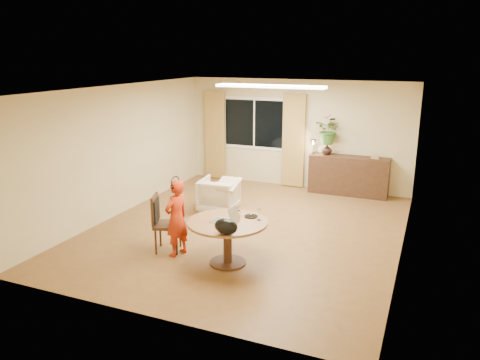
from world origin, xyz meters
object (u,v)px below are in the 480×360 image
Objects in this scene: child at (177,218)px; armchair at (219,195)px; dining_table at (228,230)px; sideboard at (348,176)px; dining_chair at (168,223)px.

child reaches higher than armchair.
sideboard is (1.06, 4.48, -0.10)m from dining_table.
dining_table is 4.61m from sideboard.
dining_table reaches higher than armchair.
child is 2.31m from armchair.
dining_chair reaches higher than sideboard.
armchair is (-0.09, 2.18, -0.13)m from dining_chair.
armchair is (-0.32, 2.27, -0.29)m from child.
dining_table is 0.98× the size of child.
child reaches higher than sideboard.
child is (0.23, -0.09, 0.15)m from dining_chair.
dining_table is 0.68× the size of sideboard.
sideboard is at bearing 172.21° from child.
armchair is at bearing -156.24° from child.
child is at bearing -40.77° from dining_chair.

